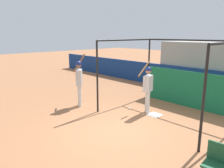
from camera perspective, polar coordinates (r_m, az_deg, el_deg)
ground_plane at (r=6.74m, az=1.39°, el=-12.27°), size 60.00×60.00×0.00m
outfield_wall at (r=11.37m, az=23.41°, el=0.39°), size 24.00×0.12×1.23m
bleacher_section at (r=12.42m, az=26.02°, el=4.11°), size 5.40×2.40×2.51m
batting_cage at (r=8.76m, az=17.95°, el=0.86°), size 4.02×3.12×2.68m
home_plate at (r=8.14m, az=11.09°, el=-7.91°), size 0.44×0.44×0.02m
player_batter at (r=8.05m, az=9.35°, el=-0.38°), size 0.56×0.79×1.86m
player_waiting at (r=8.79m, az=-8.60°, el=1.31°), size 0.77×0.61×2.12m
folding_chair at (r=4.84m, az=25.55°, el=-17.48°), size 0.44×0.44×0.84m
baseball at (r=8.59m, az=4.49°, el=-6.38°), size 0.07×0.07×0.07m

